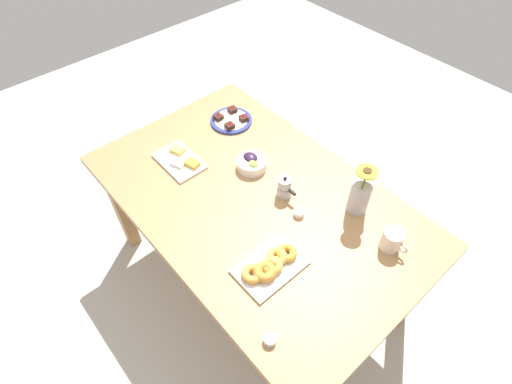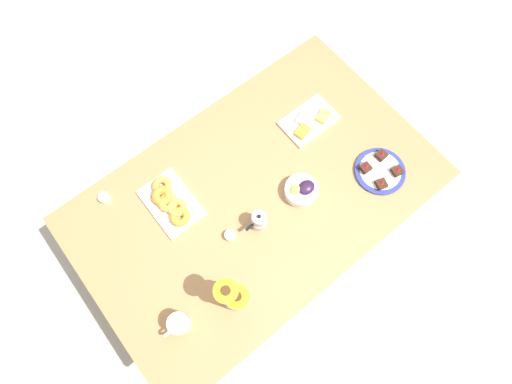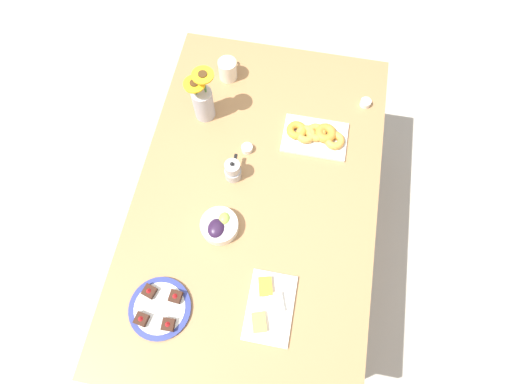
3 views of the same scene
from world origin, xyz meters
TOP-DOWN VIEW (x-y plane):
  - ground_plane at (0.00, 0.00)m, footprint 6.00×6.00m
  - dining_table at (0.00, 0.00)m, footprint 1.60×1.00m
  - coffee_mug at (0.58, 0.24)m, footprint 0.12×0.08m
  - grape_bowl at (-0.17, 0.12)m, footprint 0.15×0.15m
  - cheese_platter at (-0.43, -0.13)m, footprint 0.26×0.17m
  - croissant_platter at (0.32, -0.20)m, footprint 0.19×0.28m
  - jam_cup_honey at (0.54, -0.41)m, footprint 0.05×0.05m
  - jam_cup_berry at (0.20, 0.08)m, footprint 0.05×0.05m
  - dessert_plate at (-0.51, 0.26)m, footprint 0.23×0.23m
  - flower_vase at (0.35, 0.30)m, footprint 0.11×0.13m
  - moka_pot at (0.07, 0.11)m, footprint 0.11×0.07m

SIDE VIEW (x-z plane):
  - ground_plane at x=0.00m, z-range 0.00..0.00m
  - dining_table at x=0.00m, z-range 0.28..1.02m
  - dessert_plate at x=-0.51m, z-range 0.72..0.78m
  - cheese_platter at x=-0.43m, z-range 0.73..0.77m
  - jam_cup_honey at x=0.54m, z-range 0.74..0.77m
  - jam_cup_berry at x=0.20m, z-range 0.74..0.77m
  - croissant_platter at x=0.32m, z-range 0.74..0.79m
  - grape_bowl at x=-0.17m, z-range 0.74..0.80m
  - moka_pot at x=0.07m, z-range 0.73..0.85m
  - coffee_mug at x=0.58m, z-range 0.74..0.84m
  - flower_vase at x=0.35m, z-range 0.70..0.97m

